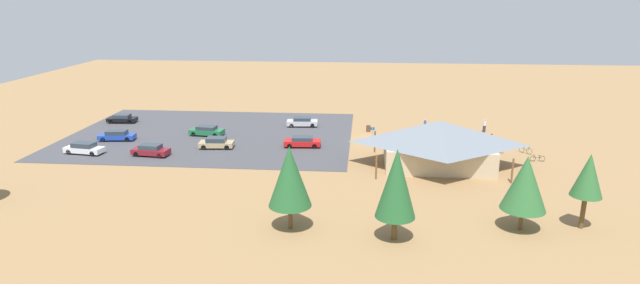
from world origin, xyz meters
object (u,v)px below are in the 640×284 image
Objects in this scene: pine_mideast at (525,183)px; bicycle_green_edge_north at (525,150)px; pine_midwest at (588,176)px; car_black_back_corner at (122,118)px; lot_sign at (372,132)px; bicycle_purple_yard_right at (477,136)px; pine_far_west at (290,176)px; car_blue_far_end at (117,135)px; bicycle_silver_edge_south at (435,136)px; visitor_near_lot at (425,125)px; bicycle_yellow_yard_center at (497,149)px; bicycle_black_lone_east at (537,158)px; pine_east at (396,184)px; bicycle_orange_lone_west at (479,144)px; car_tan_second_row at (216,143)px; trash_bin at (368,128)px; visitor_by_pavilion at (406,137)px; bike_pavilion at (438,141)px; car_red_near_entry at (302,142)px; bicycle_blue_yard_front at (464,135)px; bicycle_silver_mid_cluster at (454,137)px; car_maroon_mid_lot at (151,150)px; car_green_aisle_side at (207,131)px; car_silver_end_stall at (302,122)px; bicycle_red_near_porch at (466,141)px; visitor_crossing_yard at (484,125)px; car_white_by_curb at (84,148)px.

pine_mideast is 4.93× the size of bicycle_green_edge_north.
pine_midwest reaches higher than car_black_back_corner.
lot_sign is 0.51× the size of car_black_back_corner.
pine_mideast is 28.33m from bicycle_purple_yard_right.
pine_far_west is 36.53m from car_blue_far_end.
visitor_near_lot reaches higher than bicycle_silver_edge_south.
bicycle_black_lone_east is at bearing 139.28° from bicycle_yellow_yard_center.
pine_east is 5.35× the size of bicycle_orange_lone_west.
bicycle_purple_yard_right is 0.38× the size of car_tan_second_row.
bicycle_green_edge_north is at bearing 155.45° from trash_bin.
bicycle_green_edge_north is at bearing 167.91° from visitor_by_pavilion.
visitor_by_pavilion is (7.63, -25.03, -3.23)m from pine_mideast.
visitor_by_pavilion is at bearing -72.50° from bike_pavilion.
pine_mideast is at bearing 69.29° from bicycle_black_lone_east.
car_red_near_entry reaches higher than bicycle_purple_yard_right.
bicycle_blue_yard_front is at bearing -154.55° from visitor_by_pavilion.
bicycle_yellow_yard_center reaches higher than bicycle_silver_mid_cluster.
bicycle_orange_lone_west is at bearing -127.46° from bike_pavilion.
bicycle_silver_edge_south is at bearing -145.99° from visitor_by_pavilion.
pine_east is 1.75× the size of car_black_back_corner.
bicycle_silver_mid_cluster is 0.91× the size of visitor_near_lot.
bicycle_silver_edge_south is at bearing -162.32° from car_red_near_entry.
car_red_near_entry reaches higher than bicycle_orange_lone_west.
bicycle_green_edge_north is 0.28× the size of car_maroon_mid_lot.
lot_sign is 28.03m from pine_east.
bicycle_blue_yard_front is at bearing -56.48° from bicycle_black_lone_east.
car_green_aisle_side is (41.82, -7.73, 0.36)m from bicycle_black_lone_east.
car_tan_second_row is (-14.18, 2.33, 0.01)m from car_blue_far_end.
car_black_back_corner is (56.73, -13.80, 0.33)m from bicycle_black_lone_east.
trash_bin is 0.53× the size of visitor_by_pavilion.
lot_sign is 1.40× the size of bicycle_silver_edge_south.
pine_far_west is 1.55× the size of car_maroon_mid_lot.
car_silver_end_stall is at bearing -11.03° from bicycle_purple_yard_right.
pine_far_west is at bearing 54.70° from bicycle_red_near_porch.
bicycle_silver_mid_cluster is at bearing -107.45° from pine_east.
bicycle_black_lone_east is 53.16m from car_blue_far_end.
pine_mideast is at bearing 8.15° from pine_midwest.
visitor_crossing_yard is at bearing -75.67° from bicycle_black_lone_east.
pine_east is 43.93m from car_blue_far_end.
visitor_crossing_yard is 1.10× the size of visitor_by_pavilion.
bicycle_black_lone_east is 0.36× the size of car_blue_far_end.
bike_pavilion reaches higher than car_black_back_corner.
visitor_near_lot is at bearing -174.71° from trash_bin.
bicycle_purple_yard_right is at bearing -129.76° from bicycle_red_near_porch.
car_red_near_entry is (1.83, -23.69, -3.88)m from pine_far_west.
visitor_crossing_yard is at bearing 179.18° from car_black_back_corner.
bicycle_silver_edge_south is 4.97m from visitor_by_pavilion.
bicycle_silver_mid_cluster is 0.88× the size of visitor_crossing_yard.
car_green_aisle_side reaches higher than bicycle_yellow_yard_center.
pine_far_west is at bearing 146.57° from car_white_by_curb.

